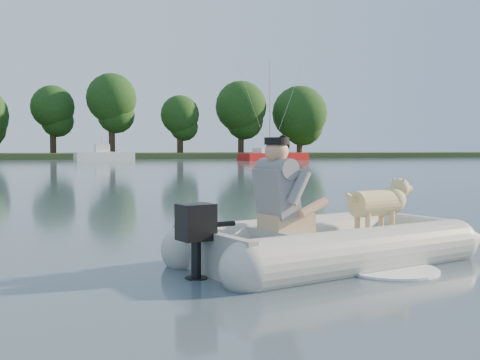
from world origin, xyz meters
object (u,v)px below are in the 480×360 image
object	(u,v)px
motorboat	(104,150)
man	(278,189)
dinghy	(334,204)
dog	(375,208)
sailboat	(273,156)

from	to	relation	value
motorboat	man	bearing A→B (deg)	-99.52
dinghy	motorboat	size ratio (longest dim) A/B	0.94
dog	motorboat	xyz separation A→B (m)	(0.74, 48.78, 0.48)
dinghy	man	xyz separation A→B (m)	(-0.72, -0.14, 0.19)
dinghy	sailboat	world-z (taller)	sailboat
dinghy	man	distance (m)	0.76
dog	dinghy	bearing A→B (deg)	-175.43
sailboat	dog	bearing A→B (deg)	-124.91
dog	motorboat	bearing A→B (deg)	73.75
dinghy	man	size ratio (longest dim) A/B	4.42
motorboat	dinghy	bearing A→B (deg)	-98.69
man	motorboat	size ratio (longest dim) A/B	0.21
dog	sailboat	size ratio (longest dim) A/B	0.10
dog	man	bearing A→B (deg)	180.00
dinghy	man	bearing A→B (deg)	175.76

